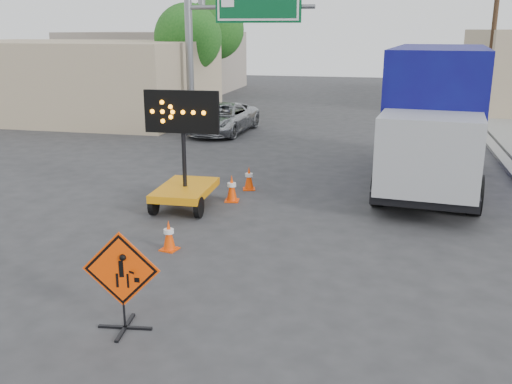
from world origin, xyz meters
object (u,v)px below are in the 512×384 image
(arrow_board, at_px, (185,182))
(pickup_truck, at_px, (223,118))
(box_truck, at_px, (434,124))
(construction_sign, at_px, (122,279))

(arrow_board, height_order, pickup_truck, arrow_board)
(arrow_board, distance_m, box_truck, 7.83)
(construction_sign, xyz_separation_m, arrow_board, (-1.28, 6.35, -0.18))
(construction_sign, xyz_separation_m, box_truck, (5.24, 10.52, 0.99))
(construction_sign, distance_m, pickup_truck, 17.93)
(construction_sign, distance_m, arrow_board, 6.48)
(arrow_board, bearing_deg, box_truck, 30.66)
(arrow_board, height_order, box_truck, box_truck)
(pickup_truck, xyz_separation_m, box_truck, (8.81, -7.05, 1.19))
(construction_sign, distance_m, box_truck, 11.79)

